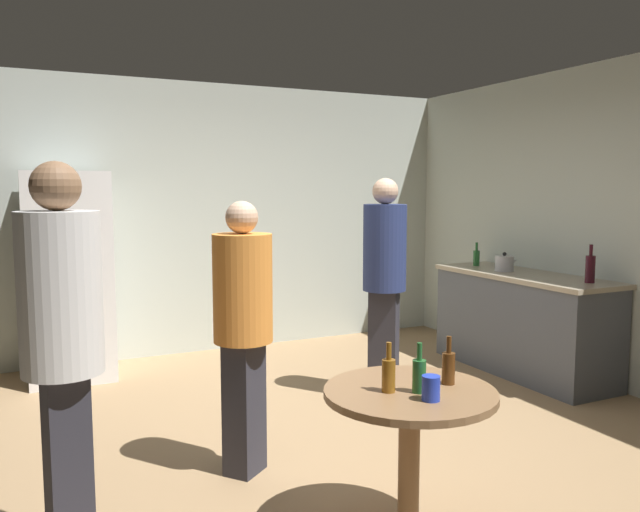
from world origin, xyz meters
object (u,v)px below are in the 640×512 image
refrigerator (68,276)px  beer_bottle_green (419,374)px  person_in_white_shirt (62,334)px  person_in_navy_shirt (384,270)px  wine_bottle_on_counter (590,268)px  beer_bottle_amber (389,374)px  beer_bottle_brown (448,367)px  person_in_orange_shirt (243,317)px  plastic_cup_blue (431,388)px  beer_bottle_on_counter (476,257)px  foreground_table (410,411)px  kettle (505,263)px

refrigerator → beer_bottle_green: refrigerator is taller
person_in_white_shirt → person_in_navy_shirt: (2.44, 1.38, -0.02)m
wine_bottle_on_counter → beer_bottle_amber: bearing=-155.4°
beer_bottle_brown → beer_bottle_green: size_ratio=1.00×
beer_bottle_brown → person_in_white_shirt: bearing=163.6°
beer_bottle_brown → person_in_orange_shirt: size_ratio=0.14×
plastic_cup_blue → beer_bottle_on_counter: bearing=47.5°
beer_bottle_brown → beer_bottle_green: bearing=-167.2°
foreground_table → beer_bottle_green: size_ratio=3.48×
wine_bottle_on_counter → foreground_table: 2.85m
wine_bottle_on_counter → beer_bottle_amber: size_ratio=1.35×
foreground_table → beer_bottle_brown: bearing=-2.6°
person_in_navy_shirt → foreground_table: bearing=15.5°
refrigerator → person_in_navy_shirt: refrigerator is taller
wine_bottle_on_counter → person_in_navy_shirt: bearing=157.8°
beer_bottle_brown → person_in_orange_shirt: person_in_orange_shirt is taller
beer_bottle_green → plastic_cup_blue: 0.12m
beer_bottle_amber → person_in_navy_shirt: person_in_navy_shirt is taller
person_in_navy_shirt → refrigerator: bearing=-82.2°
plastic_cup_blue → refrigerator: bearing=108.5°
beer_bottle_amber → person_in_white_shirt: 1.43m
refrigerator → beer_bottle_amber: size_ratio=7.83×
beer_bottle_amber → person_in_navy_shirt: size_ratio=0.13×
refrigerator → beer_bottle_on_counter: (3.67, -0.95, 0.08)m
refrigerator → person_in_orange_shirt: refrigerator is taller
beer_bottle_on_counter → person_in_navy_shirt: size_ratio=0.13×
refrigerator → wine_bottle_on_counter: 4.38m
kettle → person_in_orange_shirt: person_in_orange_shirt is taller
beer_bottle_green → plastic_cup_blue: bearing=-98.0°
beer_bottle_green → refrigerator: bearing=109.3°
person_in_orange_shirt → kettle: bearing=71.5°
beer_bottle_amber → person_in_white_shirt: bearing=160.8°
beer_bottle_amber → person_in_orange_shirt: (-0.35, 1.01, 0.11)m
wine_bottle_on_counter → beer_bottle_green: bearing=-153.2°
plastic_cup_blue → foreground_table: bearing=88.5°
beer_bottle_on_counter → beer_bottle_amber: beer_bottle_on_counter is taller
wine_bottle_on_counter → plastic_cup_blue: 2.91m
person_in_navy_shirt → beer_bottle_green: bearing=16.5°
plastic_cup_blue → person_in_orange_shirt: bearing=110.7°
kettle → wine_bottle_on_counter: bearing=-82.4°
beer_bottle_amber → person_in_orange_shirt: bearing=108.9°
wine_bottle_on_counter → person_in_navy_shirt: 1.67m
beer_bottle_amber → beer_bottle_on_counter: bearing=44.3°
person_in_white_shirt → beer_bottle_amber: bearing=-26.6°
refrigerator → beer_bottle_amber: bearing=-72.1°
wine_bottle_on_counter → foreground_table: wine_bottle_on_counter is taller
refrigerator → person_in_navy_shirt: size_ratio=1.04×
beer_bottle_brown → person_in_white_shirt: size_ratio=0.13×
beer_bottle_on_counter → person_in_orange_shirt: bearing=-152.9°
wine_bottle_on_counter → person_in_orange_shirt: (-3.00, -0.20, -0.09)m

